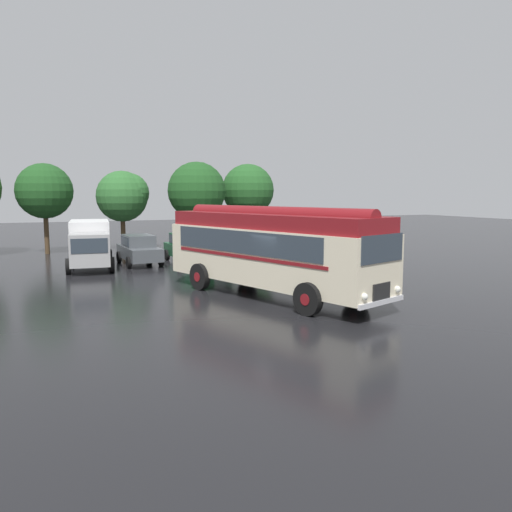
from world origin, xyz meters
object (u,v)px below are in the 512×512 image
car_near_left (139,249)px  car_mid_right (236,245)px  vintage_bus (271,248)px  box_van (90,242)px  car_mid_left (187,247)px

car_near_left → car_mid_right: same height
vintage_bus → box_van: 12.21m
car_mid_left → car_mid_right: same height
car_mid_left → box_van: 5.46m
vintage_bus → car_mid_right: size_ratio=2.36×
car_near_left → car_mid_right: size_ratio=0.98×
vintage_bus → box_van: size_ratio=1.75×
car_near_left → car_mid_left: 2.78m
vintage_bus → car_mid_right: bearing=76.4°
box_van → vintage_bus: bearing=-61.2°
car_near_left → car_mid_right: 5.99m
box_van → car_near_left: bearing=6.3°
box_van → car_mid_right: bearing=4.2°
vintage_bus → car_mid_right: (2.74, 11.32, -1.05)m
vintage_bus → car_mid_left: (-0.45, 10.91, -1.05)m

